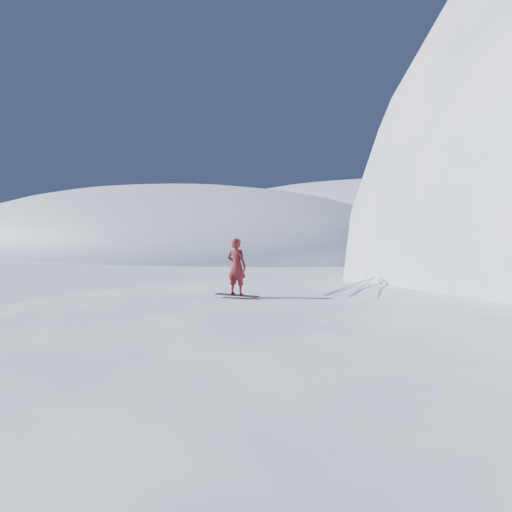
# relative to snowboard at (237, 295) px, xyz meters

# --- Properties ---
(ground) EXTENTS (400.00, 400.00, 0.00)m
(ground) POSITION_rel_snowboard_xyz_m (2.69, -1.32, -2.41)
(ground) COLOR white
(ground) RESTS_ON ground
(near_ridge) EXTENTS (36.00, 28.00, 4.80)m
(near_ridge) POSITION_rel_snowboard_xyz_m (3.69, 1.68, -2.41)
(near_ridge) COLOR white
(near_ridge) RESTS_ON ground
(far_ridge_a) EXTENTS (120.00, 70.00, 28.00)m
(far_ridge_a) POSITION_rel_snowboard_xyz_m (-67.31, 58.68, -2.41)
(far_ridge_a) COLOR white
(far_ridge_a) RESTS_ON ground
(far_ridge_c) EXTENTS (140.00, 90.00, 36.00)m
(far_ridge_c) POSITION_rel_snowboard_xyz_m (-37.31, 108.68, -2.41)
(far_ridge_c) COLOR white
(far_ridge_c) RESTS_ON ground
(wind_bumps) EXTENTS (16.00, 14.40, 1.00)m
(wind_bumps) POSITION_rel_snowboard_xyz_m (2.14, 0.80, -2.41)
(wind_bumps) COLOR white
(wind_bumps) RESTS_ON ground
(snowboard) EXTENTS (1.39, 0.38, 0.02)m
(snowboard) POSITION_rel_snowboard_xyz_m (0.00, 0.00, 0.00)
(snowboard) COLOR black
(snowboard) RESTS_ON near_ridge
(snowboarder) EXTENTS (0.63, 0.44, 1.63)m
(snowboarder) POSITION_rel_snowboard_xyz_m (0.00, 0.00, 0.83)
(snowboarder) COLOR maroon
(snowboarder) RESTS_ON snowboard
(vapor_plume) EXTENTS (10.20, 8.16, 7.14)m
(vapor_plume) POSITION_rel_snowboard_xyz_m (-48.60, 36.53, -2.41)
(vapor_plume) COLOR white
(vapor_plume) RESTS_ON ground
(board_tracks) EXTENTS (2.15, 5.98, 0.04)m
(board_tracks) POSITION_rel_snowboard_xyz_m (2.17, 4.50, 0.01)
(board_tracks) COLOR silver
(board_tracks) RESTS_ON ground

